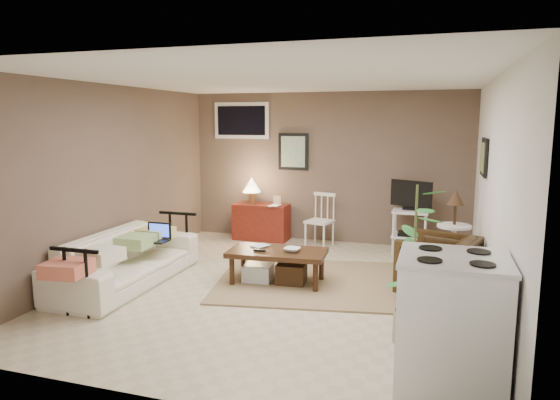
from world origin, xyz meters
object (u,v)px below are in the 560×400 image
(tv_stand, at_px, (410,215))
(stove, at_px, (451,322))
(sofa, at_px, (127,251))
(side_table, at_px, (454,223))
(spindle_chair, at_px, (320,221))
(armchair, at_px, (438,264))
(coffee_table, at_px, (277,264))
(potted_plant, at_px, (414,259))
(red_console, at_px, (260,218))

(tv_stand, distance_m, stove, 3.83)
(sofa, distance_m, side_table, 4.03)
(stove, bearing_deg, spindle_chair, 115.94)
(armchair, xyz_separation_m, stove, (0.09, -1.94, 0.11))
(side_table, bearing_deg, stove, -91.80)
(side_table, bearing_deg, sofa, -158.41)
(spindle_chair, relative_size, armchair, 1.07)
(coffee_table, relative_size, spindle_chair, 1.45)
(spindle_chair, xyz_separation_m, potted_plant, (1.56, -3.15, 0.38))
(red_console, height_order, spindle_chair, red_console)
(potted_plant, xyz_separation_m, stove, (0.30, -0.67, -0.27))
(sofa, distance_m, potted_plant, 3.42)
(red_console, xyz_separation_m, potted_plant, (2.59, -3.27, 0.41))
(coffee_table, height_order, red_console, red_console)
(tv_stand, bearing_deg, stove, -82.58)
(tv_stand, bearing_deg, red_console, 176.55)
(stove, bearing_deg, potted_plant, 114.12)
(coffee_table, height_order, potted_plant, potted_plant)
(sofa, height_order, armchair, sofa)
(sofa, distance_m, stove, 3.87)
(sofa, relative_size, potted_plant, 1.47)
(spindle_chair, relative_size, stove, 0.83)
(armchair, bearing_deg, sofa, -61.82)
(spindle_chair, bearing_deg, armchair, -46.79)
(side_table, xyz_separation_m, stove, (-0.09, -2.78, -0.19))
(stove, bearing_deg, tv_stand, 97.42)
(sofa, xyz_separation_m, armchair, (3.56, 0.63, -0.03))
(side_table, relative_size, potted_plant, 0.77)
(potted_plant, bearing_deg, side_table, 79.53)
(red_console, relative_size, armchair, 1.34)
(sofa, xyz_separation_m, tv_stand, (3.15, 2.49, 0.16))
(armchair, height_order, potted_plant, potted_plant)
(spindle_chair, distance_m, side_table, 2.23)
(coffee_table, height_order, sofa, sofa)
(sofa, height_order, tv_stand, tv_stand)
(red_console, bearing_deg, coffee_table, -65.38)
(stove, bearing_deg, coffee_table, 136.21)
(tv_stand, xyz_separation_m, armchair, (0.40, -1.86, -0.19))
(spindle_chair, relative_size, tv_stand, 0.76)
(sofa, relative_size, spindle_chair, 2.55)
(spindle_chair, distance_m, armchair, 2.59)
(coffee_table, bearing_deg, tv_stand, 53.36)
(coffee_table, xyz_separation_m, stove, (1.94, -1.86, 0.25))
(spindle_chair, bearing_deg, sofa, -125.35)
(spindle_chair, bearing_deg, potted_plant, -63.68)
(red_console, xyz_separation_m, side_table, (2.98, -1.16, 0.33))
(red_console, height_order, stove, red_console)
(tv_stand, bearing_deg, coffee_table, -126.64)
(side_table, height_order, stove, side_table)
(side_table, height_order, armchair, side_table)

